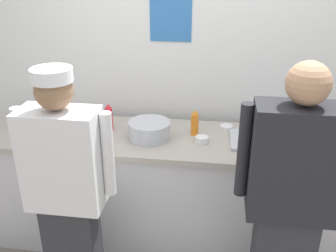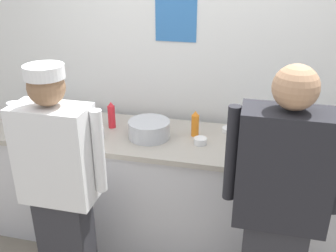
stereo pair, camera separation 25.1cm
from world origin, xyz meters
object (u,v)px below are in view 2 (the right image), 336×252
(mixing_bowl_steel, at_px, (149,129))
(squeeze_bottle_primary, at_px, (195,124))
(sheet_tray, at_px, (268,146))
(squeeze_bottle_secondary, at_px, (112,115))
(plate_stack_front, at_px, (59,118))
(ramekin_green_sauce, at_px, (228,130))
(chef_center, at_px, (278,208))
(ramekin_red_sauce, at_px, (36,116))
(ramekin_orange_sauce, at_px, (321,145))
(deli_cup, at_px, (98,133))
(ramekin_yellow_sauce, at_px, (200,141))
(chef_near_left, at_px, (60,185))

(mixing_bowl_steel, xyz_separation_m, squeeze_bottle_primary, (0.33, 0.10, 0.03))
(sheet_tray, height_order, squeeze_bottle_secondary, squeeze_bottle_secondary)
(plate_stack_front, distance_m, ramekin_green_sauce, 1.34)
(chef_center, distance_m, ramekin_red_sauce, 2.08)
(ramekin_orange_sauce, bearing_deg, squeeze_bottle_primary, -179.68)
(ramekin_orange_sauce, xyz_separation_m, ramekin_red_sauce, (-2.23, 0.02, -0.01))
(sheet_tray, height_order, deli_cup, deli_cup)
(squeeze_bottle_primary, relative_size, ramekin_green_sauce, 2.02)
(squeeze_bottle_primary, bearing_deg, chef_center, -51.45)
(squeeze_bottle_primary, distance_m, ramekin_green_sauce, 0.28)
(mixing_bowl_steel, bearing_deg, squeeze_bottle_primary, 17.73)
(ramekin_yellow_sauce, bearing_deg, squeeze_bottle_primary, 115.59)
(squeeze_bottle_secondary, relative_size, ramekin_yellow_sauce, 2.27)
(plate_stack_front, relative_size, sheet_tray, 0.43)
(sheet_tray, bearing_deg, deli_cup, -173.36)
(sheet_tray, distance_m, squeeze_bottle_primary, 0.55)
(plate_stack_front, distance_m, deli_cup, 0.44)
(chef_near_left, height_order, ramekin_orange_sauce, chef_near_left)
(chef_near_left, relative_size, ramekin_yellow_sauce, 17.45)
(ramekin_green_sauce, bearing_deg, sheet_tray, -32.40)
(chef_near_left, height_order, ramekin_yellow_sauce, chef_near_left)
(ramekin_orange_sauce, bearing_deg, squeeze_bottle_secondary, -179.78)
(mixing_bowl_steel, height_order, ramekin_green_sauce, mixing_bowl_steel)
(squeeze_bottle_secondary, bearing_deg, sheet_tray, -3.18)
(chef_near_left, xyz_separation_m, ramekin_green_sauce, (0.95, 0.89, 0.08))
(deli_cup, bearing_deg, squeeze_bottle_primary, 16.95)
(sheet_tray, relative_size, ramekin_yellow_sauce, 5.75)
(ramekin_red_sauce, bearing_deg, ramekin_orange_sauce, -0.49)
(chef_center, relative_size, plate_stack_front, 7.41)
(plate_stack_front, distance_m, squeeze_bottle_primary, 1.10)
(chef_near_left, distance_m, mixing_bowl_steel, 0.78)
(mixing_bowl_steel, distance_m, ramekin_orange_sauce, 1.22)
(squeeze_bottle_primary, xyz_separation_m, ramekin_red_sauce, (-1.34, 0.02, -0.07))
(ramekin_orange_sauce, height_order, ramekin_green_sauce, ramekin_orange_sauce)
(chef_center, height_order, squeeze_bottle_secondary, chef_center)
(chef_near_left, distance_m, chef_center, 1.31)
(plate_stack_front, xyz_separation_m, sheet_tray, (1.63, -0.03, -0.04))
(squeeze_bottle_primary, height_order, squeeze_bottle_secondary, squeeze_bottle_secondary)
(squeeze_bottle_secondary, bearing_deg, chef_center, -30.71)
(chef_center, xyz_separation_m, mixing_bowl_steel, (-0.92, 0.64, 0.09))
(squeeze_bottle_primary, height_order, ramekin_yellow_sauce, squeeze_bottle_primary)
(chef_center, relative_size, ramekin_orange_sauce, 15.85)
(chef_near_left, height_order, squeeze_bottle_primary, chef_near_left)
(ramekin_red_sauce, bearing_deg, deli_cup, -19.76)
(plate_stack_front, xyz_separation_m, squeeze_bottle_primary, (1.10, 0.03, 0.05))
(ramekin_yellow_sauce, bearing_deg, ramekin_orange_sauce, 9.15)
(chef_near_left, xyz_separation_m, mixing_bowl_steel, (0.39, 0.66, 0.13))
(squeeze_bottle_primary, distance_m, ramekin_yellow_sauce, 0.16)
(sheet_tray, xyz_separation_m, squeeze_bottle_secondary, (-1.19, 0.07, 0.09))
(deli_cup, bearing_deg, ramekin_red_sauce, 160.24)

